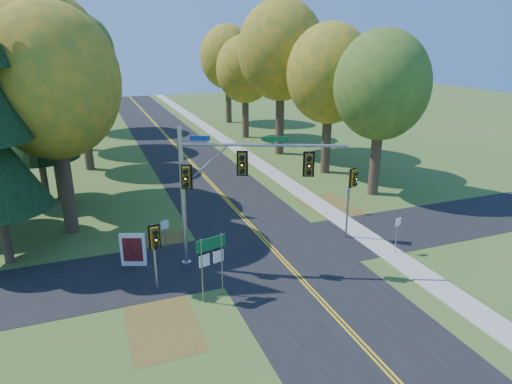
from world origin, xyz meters
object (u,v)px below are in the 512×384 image
object	(u,v)px
route_sign_cluster	(211,255)
info_kiosk	(133,250)
east_signal_pole	(352,186)
traffic_mast	(223,181)

from	to	relation	value
route_sign_cluster	info_kiosk	distance (m)	5.88
east_signal_pole	info_kiosk	bearing A→B (deg)	161.52
east_signal_pole	route_sign_cluster	world-z (taller)	east_signal_pole
info_kiosk	traffic_mast	bearing A→B (deg)	-3.48
route_sign_cluster	info_kiosk	size ratio (longest dim) A/B	1.72
route_sign_cluster	info_kiosk	bearing A→B (deg)	108.55
info_kiosk	east_signal_pole	bearing A→B (deg)	16.03
traffic_mast	east_signal_pole	size ratio (longest dim) A/B	1.73
east_signal_pole	traffic_mast	bearing A→B (deg)	173.04
east_signal_pole	info_kiosk	size ratio (longest dim) A/B	2.39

